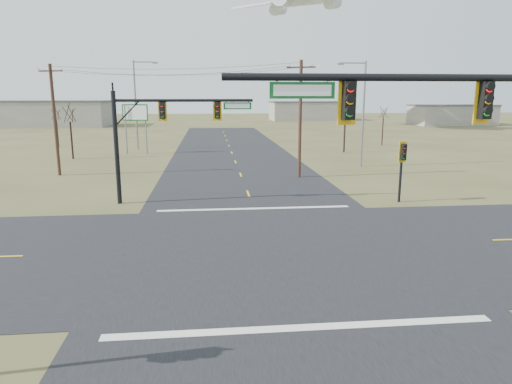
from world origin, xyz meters
TOP-DOWN VIEW (x-y plane):
  - ground at (0.00, 0.00)m, footprint 320.00×320.00m
  - road_ew at (0.00, 0.00)m, footprint 160.00×14.00m
  - road_ns at (0.00, 0.00)m, footprint 14.00×160.00m
  - stop_bar_near at (0.00, -7.50)m, footprint 12.00×0.40m
  - stop_bar_far at (0.00, 7.50)m, footprint 12.00×0.40m
  - mast_arm_near at (5.66, -7.50)m, footprint 11.65×0.49m
  - mast_arm_far at (-5.72, 9.92)m, footprint 8.94×0.49m
  - pedestal_signal_ne at (9.79, 8.31)m, footprint 0.63×0.54m
  - utility_pole_near at (4.96, 18.33)m, footprint 2.33×0.83m
  - utility_pole_far at (-16.01, 21.47)m, footprint 2.22×0.98m
  - highway_sign at (-11.50, 36.45)m, footprint 3.12×0.70m
  - streetlight_a at (12.08, 23.78)m, footprint 2.84×0.34m
  - streetlight_c at (-11.85, 41.13)m, footprint 3.16×0.36m
  - bare_tree_a at (-17.94, 32.46)m, footprint 3.36×3.36m
  - bare_tree_b at (-23.40, 45.10)m, footprint 2.89×2.89m
  - bare_tree_c at (13.97, 35.30)m, footprint 3.68×3.68m
  - bare_tree_d at (21.68, 42.62)m, footprint 2.60×2.60m
  - warehouse_left at (-40.00, 90.00)m, footprint 28.00×14.00m
  - warehouse_mid at (25.00, 110.00)m, footprint 20.00×12.00m
  - warehouse_right at (55.00, 85.00)m, footprint 18.00×10.00m

SIDE VIEW (x-z plane):
  - ground at x=0.00m, z-range 0.00..0.00m
  - road_ew at x=0.00m, z-range 0.00..0.02m
  - road_ns at x=0.00m, z-range 0.00..0.02m
  - stop_bar_near at x=0.00m, z-range 0.03..0.03m
  - stop_bar_far at x=0.00m, z-range 0.03..0.03m
  - warehouse_right at x=55.00m, z-range 0.00..4.50m
  - warehouse_mid at x=25.00m, z-range 0.00..5.00m
  - warehouse_left at x=-40.00m, z-range 0.00..5.50m
  - pedestal_signal_ne at x=9.79m, z-range 0.97..5.03m
  - highway_sign at x=-11.50m, z-range 1.24..7.17m
  - bare_tree_b at x=-23.40m, z-range 1.72..7.47m
  - bare_tree_d at x=21.68m, z-range 1.78..7.60m
  - utility_pole_far at x=-16.01m, z-range 0.18..9.77m
  - utility_pole_near at x=4.96m, z-range 0.18..10.01m
  - bare_tree_a at x=-17.94m, z-range 1.88..8.33m
  - mast_arm_far at x=-5.72m, z-range 1.60..8.84m
  - bare_tree_c at x=13.97m, z-range 1.92..8.68m
  - streetlight_a at x=12.08m, z-range 0.63..10.80m
  - mast_arm_near at x=5.66m, z-range 1.79..9.83m
  - streetlight_c at x=-11.85m, z-range 0.70..12.01m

